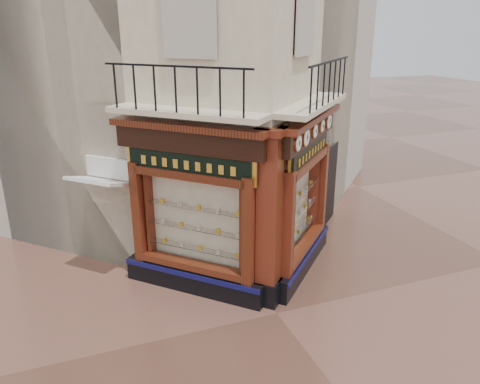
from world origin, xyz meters
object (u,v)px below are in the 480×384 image
clock_e (329,121)px  awning (108,274)px  clock_a (298,143)px  clock_c (315,131)px  signboard_right (310,152)px  signboard_left (188,164)px  clock_d (322,126)px  clock_b (306,137)px  corner_pilaster (269,222)px

clock_e → awning: size_ratio=0.31×
clock_a → clock_c: 1.25m
awning → signboard_right: (4.72, -1.53, 3.10)m
signboard_left → signboard_right: 2.92m
clock_d → clock_c: bearing=-180.0°
clock_b → clock_e: clock_e is taller
clock_c → clock_d: 0.63m
corner_pilaster → clock_e: 3.43m
awning → clock_a: bearing=-168.5°
corner_pilaster → clock_e: corner_pilaster is taller
clock_b → awning: 5.99m
clock_e → signboard_left: (-3.86, -0.78, -0.52)m
clock_c → clock_a: bearing=-180.0°
clock_d → clock_e: size_ratio=0.77×
signboard_left → clock_c: bearing=-137.6°
clock_c → clock_d: bearing=0.0°
clock_b → awning: clock_b is taller
corner_pilaster → clock_c: bearing=-14.3°
clock_e → awning: bearing=127.4°
clock_b → corner_pilaster: bearing=156.6°
corner_pilaster → clock_d: corner_pilaster is taller
clock_a → clock_d: (1.33, 1.33, 0.00)m
awning → signboard_left: 3.90m
clock_c → signboard_left: (-2.95, 0.13, -0.52)m
clock_b → clock_e: (1.39, 1.39, 0.00)m
awning → signboard_left: signboard_left is taller
clock_e → signboard_left: clock_e is taller
clock_a → signboard_right: (0.86, 1.02, -0.52)m
awning → clock_e: bearing=-142.6°
clock_c → awning: bearing=115.6°
clock_a → signboard_right: bearing=4.8°
signboard_left → signboard_right: size_ratio=1.08×
signboard_left → signboard_right: bearing=-135.0°
clock_c → signboard_left: 2.99m
clock_a → clock_e: bearing=0.0°
clock_c → clock_d: size_ratio=1.06×
clock_a → clock_b: clock_b is taller
clock_e → clock_b: bearing=-180.0°
corner_pilaster → clock_b: size_ratio=9.72×
clock_d → signboard_right: clock_d is taller
clock_a → signboard_left: size_ratio=0.16×
signboard_left → awning: bearing=4.5°
corner_pilaster → signboard_left: size_ratio=1.75×
clock_a → clock_c: size_ratio=1.10×
clock_b → signboard_left: (-2.46, 0.62, -0.52)m
signboard_left → clock_a: bearing=-161.3°
corner_pilaster → awning: size_ratio=2.98×
corner_pilaster → awning: (-3.25, 2.55, -1.95)m
corner_pilaster → clock_c: corner_pilaster is taller
clock_d → awning: (-5.19, 1.22, -3.62)m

